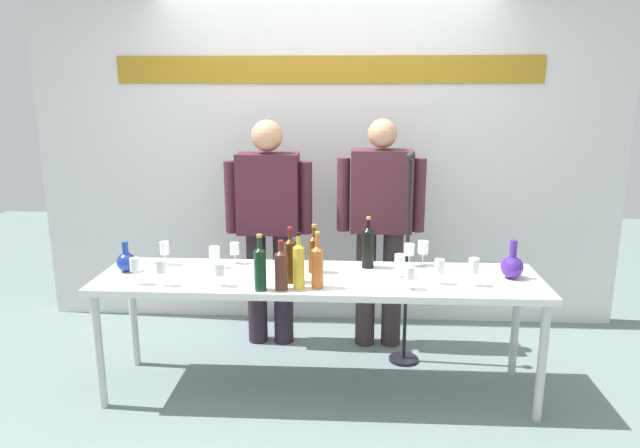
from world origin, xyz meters
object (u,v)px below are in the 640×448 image
(wine_bottle_4, at_px, (314,253))
(wine_glass_right_1, at_px, (409,274))
(presenter_right, at_px, (380,220))
(wine_glass_left_0, at_px, (214,253))
(wine_bottle_1, at_px, (281,268))
(wine_glass_left_4, at_px, (219,270))
(wine_glass_right_5, at_px, (409,250))
(decanter_blue_left, at_px, (126,261))
(wine_bottle_5, at_px, (299,265))
(wine_glass_left_3, at_px, (135,265))
(wine_glass_left_2, at_px, (165,249))
(wine_glass_right_0, at_px, (423,248))
(presenter_left, at_px, (269,219))
(wine_glass_right_3, at_px, (439,267))
(wine_bottle_3, at_px, (317,265))
(microphone_stand, at_px, (406,295))
(wine_glass_right_4, at_px, (474,266))
(wine_bottle_6, at_px, (290,259))
(wine_glass_left_5, at_px, (161,267))
(wine_glass_right_2, at_px, (400,262))
(display_table, at_px, (319,285))
(wine_bottle_2, at_px, (368,246))
(decanter_blue_right, at_px, (512,266))
(wine_bottle_0, at_px, (260,267))
(wine_glass_left_1, at_px, (235,249))

(wine_bottle_4, height_order, wine_glass_right_1, wine_bottle_4)
(presenter_right, distance_m, wine_glass_left_0, 1.19)
(wine_bottle_1, height_order, wine_bottle_4, wine_bottle_4)
(wine_glass_left_4, bearing_deg, wine_glass_right_5, 21.13)
(decanter_blue_left, bearing_deg, wine_bottle_5, -13.23)
(decanter_blue_left, xyz_separation_m, wine_glass_left_3, (0.14, -0.23, 0.05))
(wine_glass_left_2, height_order, wine_glass_right_0, wine_glass_right_0)
(wine_glass_right_1, bearing_deg, wine_bottle_4, 153.32)
(presenter_left, xyz_separation_m, wine_glass_right_1, (0.91, -0.89, -0.10))
(wine_glass_right_3, bearing_deg, decanter_blue_left, 176.00)
(decanter_blue_left, xyz_separation_m, wine_bottle_3, (1.18, -0.23, 0.07))
(wine_bottle_3, xyz_separation_m, microphone_stand, (0.56, 0.62, -0.40))
(wine_glass_right_4, relative_size, wine_glass_right_5, 1.10)
(wine_glass_left_0, bearing_deg, wine_bottle_6, -26.07)
(wine_glass_left_5, relative_size, wine_glass_right_0, 0.96)
(wine_bottle_4, bearing_deg, decanter_blue_left, -177.67)
(wine_glass_right_2, bearing_deg, display_table, -178.78)
(display_table, bearing_deg, microphone_stand, 37.03)
(presenter_left, xyz_separation_m, wine_bottle_2, (0.69, -0.50, -0.05))
(wine_bottle_3, height_order, wine_glass_left_0, wine_bottle_3)
(wine_bottle_6, relative_size, wine_glass_right_2, 2.33)
(microphone_stand, bearing_deg, wine_glass_left_2, -170.94)
(wine_glass_left_2, bearing_deg, decanter_blue_right, -3.89)
(wine_bottle_0, height_order, wine_glass_left_4, wine_bottle_0)
(wine_bottle_1, distance_m, wine_glass_left_2, 0.89)
(wine_glass_right_4, bearing_deg, wine_bottle_2, 152.43)
(wine_glass_left_2, bearing_deg, decanter_blue_left, -143.31)
(presenter_left, distance_m, wine_glass_left_4, 0.91)
(wine_bottle_1, distance_m, microphone_stand, 1.08)
(wine_glass_left_0, bearing_deg, wine_glass_right_1, -15.79)
(wine_bottle_3, distance_m, wine_bottle_6, 0.18)
(wine_glass_right_1, bearing_deg, wine_bottle_3, -179.78)
(wine_glass_right_2, relative_size, microphone_stand, 0.10)
(wine_bottle_6, height_order, wine_glass_right_3, wine_bottle_6)
(wine_glass_left_1, bearing_deg, wine_bottle_0, -63.69)
(presenter_right, distance_m, wine_glass_left_2, 1.47)
(wine_bottle_0, distance_m, wine_bottle_2, 0.75)
(wine_glass_left_2, height_order, wine_glass_left_5, same)
(decanter_blue_right, height_order, wine_bottle_6, wine_bottle_6)
(wine_bottle_2, xyz_separation_m, wine_bottle_6, (-0.45, -0.30, 0.00))
(decanter_blue_left, xyz_separation_m, wine_glass_right_0, (1.82, 0.22, 0.05))
(wine_bottle_6, bearing_deg, wine_bottle_0, -136.06)
(presenter_right, distance_m, wine_bottle_3, 0.97)
(wine_bottle_2, bearing_deg, presenter_left, 144.09)
(wine_glass_left_3, xyz_separation_m, wine_glass_right_0, (1.68, 0.45, 0.00))
(wine_glass_left_4, bearing_deg, wine_glass_right_0, 20.88)
(wine_bottle_6, bearing_deg, wine_bottle_5, -62.28)
(wine_glass_right_1, bearing_deg, wine_glass_right_0, 74.28)
(wine_bottle_1, bearing_deg, wine_bottle_5, 11.15)
(wine_glass_right_2, relative_size, wine_glass_right_4, 0.88)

